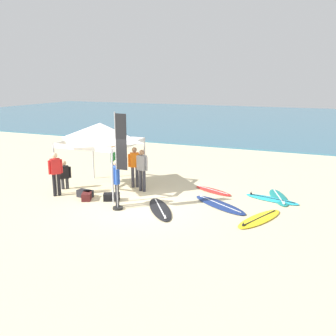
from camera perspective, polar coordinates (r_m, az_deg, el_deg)
ground_plane at (r=13.60m, az=-5.05°, el=-5.76°), size 80.00×80.00×0.00m
sea at (r=42.28m, az=14.79°, el=7.14°), size 80.00×36.00×0.10m
canopy_tent at (r=15.24m, az=-10.28°, el=5.43°), size 2.73×2.73×2.75m
surfboard_yellow at (r=12.61m, az=13.77°, el=-7.52°), size 1.44×2.36×0.19m
surfboard_navy at (r=13.68m, az=7.83°, el=-5.56°), size 2.51×1.96×0.19m
surfboard_black at (r=13.12m, az=-1.22°, el=-6.27°), size 1.90×2.36×0.19m
surfboard_teal at (r=14.97m, az=16.52°, el=-4.31°), size 1.23×2.19×0.19m
surfboard_red at (r=15.29m, az=6.85°, el=-3.44°), size 1.85×1.21×0.19m
surfboard_cyan at (r=14.68m, az=15.51°, el=-4.60°), size 2.15×1.07×0.19m
person_grey at (r=15.04m, az=-3.97°, el=0.09°), size 0.54×0.29×1.71m
person_orange at (r=15.60m, az=-5.10°, el=0.56°), size 0.48×0.38×1.71m
person_green at (r=16.51m, az=-8.19°, el=1.20°), size 0.29×0.54×1.71m
person_red at (r=15.05m, az=-16.76°, el=-0.46°), size 0.39×0.46×1.71m
person_blue at (r=13.26m, az=-7.82°, el=-1.86°), size 0.37×0.49×1.71m
person_black at (r=15.97m, az=-15.53°, el=-0.81°), size 0.43×0.41×1.20m
banner_flag at (r=12.83m, az=-7.43°, el=0.32°), size 0.60×0.36×3.40m
gear_bag_near_tent at (r=14.50m, az=-12.28°, el=-4.20°), size 0.55×0.68×0.28m
gear_bag_by_pole at (r=14.23m, az=-8.59°, el=-4.37°), size 0.68×0.56×0.28m
gear_bag_on_sand at (r=14.82m, az=-12.53°, el=-3.82°), size 0.62×0.36×0.28m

